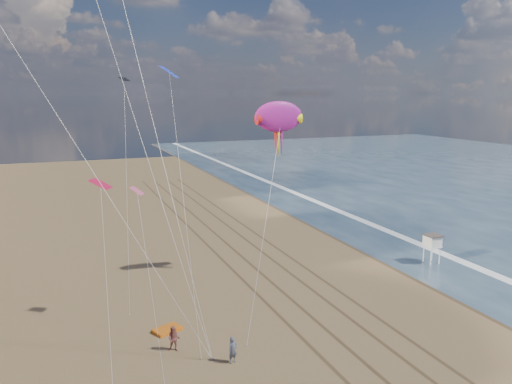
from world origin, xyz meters
TOP-DOWN VIEW (x-y plane):
  - wet_sand at (19.00, 40.00)m, footprint 260.00×260.00m
  - foam at (23.20, 40.00)m, footprint 260.00×260.00m
  - tracks at (2.55, 30.00)m, footprint 7.68×120.00m
  - lifeguard_stand at (19.76, 26.40)m, footprint 1.75×1.75m
  - grounded_kite at (-10.44, 21.18)m, footprint 2.48×2.05m
  - show_kite at (2.42, 28.86)m, footprint 6.35×6.66m
  - kite_flyer_a at (-7.21, 14.88)m, footprint 0.79×0.64m
  - kite_flyer_b at (-10.62, 17.98)m, footprint 1.12×1.03m
  - small_kites at (-11.86, 23.62)m, footprint 7.36×13.05m

SIDE VIEW (x-z plane):
  - wet_sand at x=19.00m, z-range 0.00..0.00m
  - foam at x=23.20m, z-range 0.00..0.00m
  - tracks at x=2.55m, z-range 0.00..0.01m
  - grounded_kite at x=-10.44m, z-range 0.00..0.24m
  - kite_flyer_b at x=-10.62m, z-range 0.00..1.85m
  - kite_flyer_a at x=-7.21m, z-range 0.00..1.89m
  - lifeguard_stand at x=19.76m, z-range 0.86..4.02m
  - small_kites at x=-11.86m, z-range 10.79..20.48m
  - show_kite at x=2.42m, z-range 5.53..26.48m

